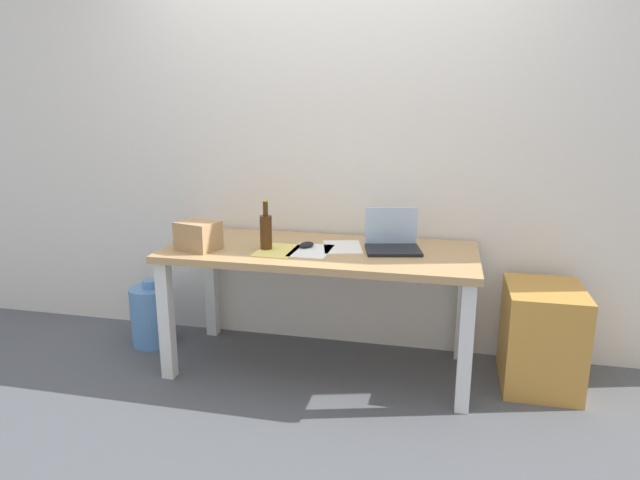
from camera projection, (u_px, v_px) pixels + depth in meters
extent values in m
plane|color=#515459|center=(320.00, 366.00, 3.31)|extent=(8.00, 8.00, 0.00)
cube|color=silver|center=(336.00, 140.00, 3.40)|extent=(5.20, 0.08, 2.60)
cube|color=tan|center=(320.00, 252.00, 3.14)|extent=(1.74, 0.74, 0.04)
cube|color=silver|center=(166.00, 320.00, 3.11)|extent=(0.07, 0.07, 0.69)
cube|color=silver|center=(465.00, 348.00, 2.76)|extent=(0.07, 0.07, 0.69)
cube|color=silver|center=(211.00, 286.00, 3.69)|extent=(0.07, 0.07, 0.69)
cube|color=silver|center=(463.00, 305.00, 3.34)|extent=(0.07, 0.07, 0.69)
cube|color=black|center=(393.00, 250.00, 3.07)|extent=(0.34, 0.29, 0.02)
cube|color=silver|center=(391.00, 225.00, 3.15)|extent=(0.29, 0.08, 0.21)
cylinder|color=#47280F|center=(266.00, 233.00, 3.10)|extent=(0.07, 0.07, 0.19)
cylinder|color=#47280F|center=(265.00, 209.00, 3.06)|extent=(0.03, 0.03, 0.08)
cylinder|color=gold|center=(265.00, 201.00, 3.05)|extent=(0.03, 0.03, 0.01)
ellipsoid|color=black|center=(307.00, 245.00, 3.15)|extent=(0.10, 0.12, 0.03)
cube|color=tan|center=(198.00, 235.00, 3.10)|extent=(0.25, 0.23, 0.16)
cube|color=#F4E06B|center=(277.00, 250.00, 3.09)|extent=(0.22, 0.30, 0.00)
cube|color=white|center=(342.00, 247.00, 3.17)|extent=(0.28, 0.34, 0.00)
cube|color=white|center=(311.00, 251.00, 3.09)|extent=(0.21, 0.30, 0.00)
cylinder|color=#598CC6|center=(153.00, 315.00, 3.59)|extent=(0.28, 0.28, 0.38)
cylinder|color=#598CC6|center=(150.00, 284.00, 3.54)|extent=(0.10, 0.10, 0.05)
cube|color=#C68938|center=(541.00, 337.00, 3.04)|extent=(0.40, 0.48, 0.56)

